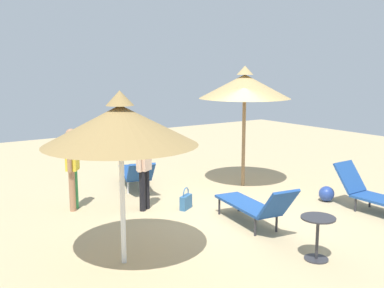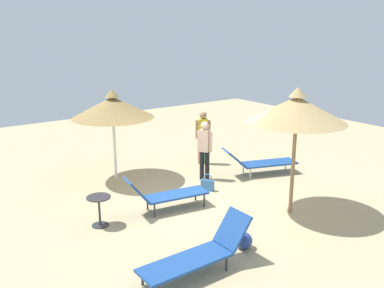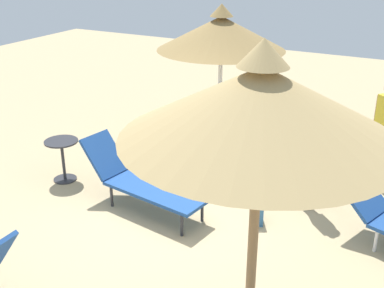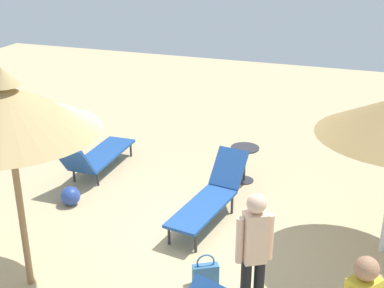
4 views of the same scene
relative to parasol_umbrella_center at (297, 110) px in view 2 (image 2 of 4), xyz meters
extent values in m
cube|color=tan|center=(1.61, 1.66, -2.56)|extent=(24.00, 24.00, 0.10)
cylinder|color=olive|center=(0.00, 0.00, -1.27)|extent=(0.09, 0.09, 2.48)
cone|color=tan|center=(0.00, 0.00, 0.00)|extent=(2.27, 2.27, 0.59)
cone|color=tan|center=(0.00, 0.00, 0.40)|extent=(0.41, 0.41, 0.22)
cylinder|color=white|center=(4.52, 2.42, -1.41)|extent=(0.08, 0.08, 2.19)
cone|color=#997A47|center=(4.52, 2.42, -0.36)|extent=(2.31, 2.31, 0.59)
cone|color=#997A47|center=(4.52, 2.42, 0.04)|extent=(0.42, 0.42, 0.22)
cube|color=#1E478C|center=(-0.83, 3.65, -2.19)|extent=(0.62, 1.74, 0.05)
cylinder|color=#2D2D33|center=(-0.58, 4.38, -2.36)|extent=(0.04, 0.04, 0.29)
cylinder|color=#2D2D33|center=(-1.08, 2.91, -2.36)|extent=(0.04, 0.04, 0.29)
cylinder|color=#2D2D33|center=(-0.57, 2.92, -2.36)|extent=(0.04, 0.04, 0.29)
cube|color=#1E478C|center=(-0.82, 2.56, -1.87)|extent=(0.61, 0.48, 0.62)
cube|color=#1E478C|center=(2.28, -1.58, -2.17)|extent=(1.12, 1.80, 0.05)
cylinder|color=silver|center=(2.28, -2.34, -2.35)|extent=(0.04, 0.04, 0.31)
cylinder|color=silver|center=(1.81, -2.17, -2.35)|extent=(0.04, 0.04, 0.31)
cylinder|color=silver|center=(2.75, -0.99, -2.35)|extent=(0.04, 0.04, 0.31)
cylinder|color=silver|center=(2.28, -0.82, -2.35)|extent=(0.04, 0.04, 0.31)
cube|color=#1E478C|center=(2.65, -0.51, -1.90)|extent=(0.76, 0.76, 0.52)
cube|color=#1E478C|center=(1.76, 2.13, -2.15)|extent=(0.79, 1.63, 0.05)
cylinder|color=#2D2D33|center=(1.89, 1.45, -2.34)|extent=(0.04, 0.04, 0.34)
cylinder|color=#2D2D33|center=(1.43, 1.52, -2.34)|extent=(0.04, 0.04, 0.34)
cylinder|color=#2D2D33|center=(2.10, 2.75, -2.34)|extent=(0.04, 0.04, 0.34)
cylinder|color=#2D2D33|center=(1.64, 2.82, -2.34)|extent=(0.04, 0.04, 0.34)
cube|color=#1E478C|center=(1.92, 3.13, -1.85)|extent=(0.62, 0.56, 0.58)
cylinder|color=black|center=(3.08, 0.36, -2.08)|extent=(0.13, 0.13, 0.86)
cylinder|color=black|center=(2.94, 0.27, -2.08)|extent=(0.13, 0.13, 0.86)
cube|color=beige|center=(3.01, 0.31, -1.33)|extent=(0.34, 0.33, 0.64)
sphere|color=beige|center=(3.01, 0.31, -0.89)|extent=(0.23, 0.23, 0.23)
cylinder|color=beige|center=(3.16, 0.41, -1.35)|extent=(0.09, 0.09, 0.59)
cylinder|color=beige|center=(2.85, 0.22, -1.35)|extent=(0.09, 0.09, 0.59)
cylinder|color=#A57554|center=(4.29, -0.47, -2.08)|extent=(0.13, 0.13, 0.86)
cylinder|color=#338C4C|center=(4.17, -0.63, -2.08)|extent=(0.13, 0.13, 0.86)
cube|color=yellow|center=(4.23, -0.55, -1.33)|extent=(0.35, 0.37, 0.64)
sphere|color=#A57554|center=(4.23, -0.55, -0.89)|extent=(0.23, 0.23, 0.23)
cylinder|color=#A57554|center=(4.35, -0.39, -1.35)|extent=(0.09, 0.09, 0.59)
cylinder|color=#A57554|center=(4.11, -0.71, -1.35)|extent=(0.09, 0.09, 0.59)
cube|color=#336699|center=(2.26, 0.77, -2.36)|extent=(0.37, 0.29, 0.30)
torus|color=#336699|center=(2.26, 0.77, -2.16)|extent=(0.23, 0.15, 0.25)
cylinder|color=#2D2D33|center=(1.98, 4.04, -1.82)|extent=(0.54, 0.54, 0.02)
cylinder|color=#2D2D33|center=(1.98, 4.04, -2.17)|extent=(0.05, 0.05, 0.67)
cylinder|color=#2D2D33|center=(1.98, 4.04, -2.50)|extent=(0.38, 0.38, 0.02)
sphere|color=navy|center=(-0.65, 2.10, -2.34)|extent=(0.34, 0.34, 0.34)
camera|label=1|loc=(7.34, 8.37, 0.49)|focal=41.80mm
camera|label=2|loc=(-6.23, 7.38, 1.77)|focal=39.35mm
camera|label=3|loc=(-3.44, -1.22, 1.17)|focal=45.81mm
camera|label=4|loc=(4.05, -4.85, 1.98)|focal=49.02mm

